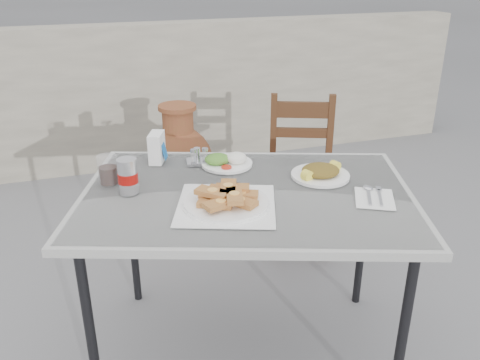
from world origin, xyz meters
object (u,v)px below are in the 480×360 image
object	(u,v)px
pide_plate	(226,197)
terracotta_urn	(180,169)
chair	(301,171)
cola_glass	(108,171)
napkin_holder	(157,148)
salad_rice_plate	(226,161)
salad_chopped_plate	(320,172)
condiment_caddy	(198,158)
cafe_table	(247,204)
soda_can	(128,176)

from	to	relation	value
pide_plate	terracotta_urn	bearing A→B (deg)	85.71
chair	terracotta_urn	xyz separation A→B (m)	(-0.66, 0.50, -0.10)
cola_glass	napkin_holder	distance (m)	0.30
salad_rice_plate	cola_glass	bearing A→B (deg)	-175.97
terracotta_urn	salad_chopped_plate	bearing A→B (deg)	-74.63
condiment_caddy	terracotta_urn	world-z (taller)	condiment_caddy
cafe_table	terracotta_urn	bearing A→B (deg)	90.42
salad_chopped_plate	chair	world-z (taller)	chair
cafe_table	chair	size ratio (longest dim) A/B	1.69
cola_glass	chair	world-z (taller)	cola_glass
pide_plate	salad_rice_plate	size ratio (longest dim) A/B	2.04
salad_rice_plate	napkin_holder	bearing A→B (deg)	154.26
salad_chopped_plate	terracotta_urn	xyz separation A→B (m)	(-0.36, 1.31, -0.46)
cola_glass	napkin_holder	bearing A→B (deg)	36.99
pide_plate	terracotta_urn	xyz separation A→B (m)	(0.11, 1.45, -0.47)
cafe_table	salad_chopped_plate	bearing A→B (deg)	6.08
salad_chopped_plate	cafe_table	bearing A→B (deg)	-173.92
cafe_table	soda_can	world-z (taller)	soda_can
condiment_caddy	chair	xyz separation A→B (m)	(0.76, 0.49, -0.36)
cola_glass	cafe_table	bearing A→B (deg)	-26.07
soda_can	condiment_caddy	world-z (taller)	soda_can
cafe_table	napkin_holder	distance (m)	0.54
chair	terracotta_urn	distance (m)	0.83
soda_can	chair	distance (m)	1.38
napkin_holder	condiment_caddy	xyz separation A→B (m)	(0.18, -0.08, -0.04)
chair	salad_chopped_plate	bearing A→B (deg)	-88.24
terracotta_urn	soda_can	bearing A→B (deg)	-110.32
cafe_table	soda_can	distance (m)	0.50
cola_glass	condiment_caddy	xyz separation A→B (m)	(0.41, 0.10, -0.03)
cola_glass	chair	bearing A→B (deg)	26.68
salad_rice_plate	pide_plate	bearing A→B (deg)	-106.94
napkin_holder	chair	distance (m)	1.10
salad_rice_plate	napkin_holder	xyz separation A→B (m)	(-0.29, 0.14, 0.05)
cola_glass	pide_plate	bearing A→B (deg)	-41.07
soda_can	chair	bearing A→B (deg)	32.81
cafe_table	napkin_holder	world-z (taller)	napkin_holder
napkin_holder	chair	bearing A→B (deg)	45.62
pide_plate	soda_can	bearing A→B (deg)	145.50
pide_plate	terracotta_urn	size ratio (longest dim) A/B	0.58
napkin_holder	terracotta_urn	distance (m)	1.08
pide_plate	napkin_holder	distance (m)	0.56
cola_glass	chair	distance (m)	1.37
salad_rice_plate	salad_chopped_plate	xyz separation A→B (m)	(0.35, -0.26, -0.00)
napkin_holder	pide_plate	bearing A→B (deg)	-50.22
cafe_table	pide_plate	xyz separation A→B (m)	(-0.12, -0.10, 0.09)
pide_plate	condiment_caddy	xyz separation A→B (m)	(0.00, 0.45, -0.01)
soda_can	condiment_caddy	distance (m)	0.41
condiment_caddy	soda_can	bearing A→B (deg)	-147.40
cola_glass	terracotta_urn	size ratio (longest dim) A/B	0.15
napkin_holder	condiment_caddy	bearing A→B (deg)	-2.78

